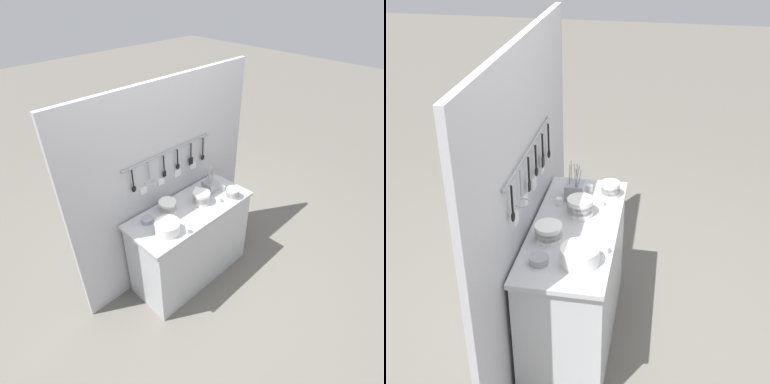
{
  "view_description": "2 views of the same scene",
  "coord_description": "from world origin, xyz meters",
  "views": [
    {
      "loc": [
        -1.61,
        -1.63,
        2.66
      ],
      "look_at": [
        0.03,
        0.01,
        1.01
      ],
      "focal_mm": 30.0,
      "sensor_mm": 36.0,
      "label": 1
    },
    {
      "loc": [
        -2.65,
        -0.49,
        2.6
      ],
      "look_at": [
        -0.02,
        -0.02,
        1.1
      ],
      "focal_mm": 50.0,
      "sensor_mm": 36.0,
      "label": 2
    }
  ],
  "objects": [
    {
      "name": "bowl_stack_nested_right",
      "position": [
        -0.16,
        0.12,
        0.9
      ],
      "size": [
        0.16,
        0.16,
        0.1
      ],
      "color": "white",
      "rests_on": "counter"
    },
    {
      "name": "cup_beside_plates",
      "position": [
        0.44,
        -0.02,
        0.87
      ],
      "size": [
        0.04,
        0.04,
        0.05
      ],
      "color": "white",
      "rests_on": "counter"
    },
    {
      "name": "back_wall",
      "position": [
        -0.0,
        0.29,
        0.98
      ],
      "size": [
        2.02,
        0.11,
        1.96
      ],
      "color": "#B2B2B7",
      "rests_on": "ground"
    },
    {
      "name": "cup_edge_far",
      "position": [
        -0.24,
        -0.22,
        0.87
      ],
      "size": [
        0.04,
        0.04,
        0.05
      ],
      "color": "white",
      "rests_on": "counter"
    },
    {
      "name": "plate_stack",
      "position": [
        -0.35,
        -0.09,
        0.9
      ],
      "size": [
        0.21,
        0.21,
        0.1
      ],
      "color": "white",
      "rests_on": "counter"
    },
    {
      "name": "steel_mixing_bowl",
      "position": [
        -0.39,
        0.13,
        0.87
      ],
      "size": [
        0.11,
        0.11,
        0.04
      ],
      "color": "#93969E",
      "rests_on": "counter"
    },
    {
      "name": "ground_plane",
      "position": [
        0.0,
        0.0,
        0.0
      ],
      "size": [
        20.0,
        20.0,
        0.0
      ],
      "primitive_type": "plane",
      "color": "#666059"
    },
    {
      "name": "cup_back_right",
      "position": [
        0.23,
        0.14,
        0.87
      ],
      "size": [
        0.04,
        0.04,
        0.05
      ],
      "color": "white",
      "rests_on": "counter"
    },
    {
      "name": "counter",
      "position": [
        0.0,
        0.0,
        0.43
      ],
      "size": [
        1.22,
        0.52,
        0.85
      ],
      "color": "#B7BABC",
      "rests_on": "ground"
    },
    {
      "name": "bowl_stack_back_corner",
      "position": [
        0.41,
        -0.16,
        0.9
      ],
      "size": [
        0.12,
        0.12,
        0.1
      ],
      "color": "white",
      "rests_on": "counter"
    },
    {
      "name": "bowl_stack_short_front",
      "position": [
        0.14,
        -0.01,
        0.91
      ],
      "size": [
        0.16,
        0.16,
        0.11
      ],
      "color": "white",
      "rests_on": "counter"
    },
    {
      "name": "cutlery_caddy",
      "position": [
        0.33,
        0.06,
        0.91
      ],
      "size": [
        0.12,
        0.12,
        0.27
      ],
      "color": "#93969E",
      "rests_on": "counter"
    },
    {
      "name": "cup_by_caddy",
      "position": [
        0.27,
        -0.12,
        0.87
      ],
      "size": [
        0.04,
        0.04,
        0.05
      ],
      "color": "white",
      "rests_on": "counter"
    }
  ]
}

